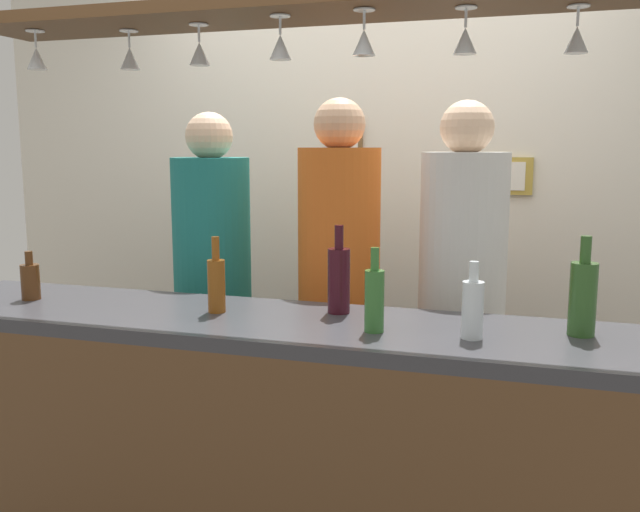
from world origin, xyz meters
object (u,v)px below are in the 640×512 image
bottle_beer_green_import (374,298)px  picture_frame_crest (345,143)px  person_left_teal_shirt (213,270)px  person_right_white_patterned_shirt (462,279)px  bottle_champagne_green (583,297)px  person_middle_orange_shirt (339,270)px  bottle_wine_dark_red (339,279)px  bottle_beer_brown_stubby (30,281)px  bottle_soda_clear (473,308)px  bottle_beer_amber_tall (216,283)px  picture_frame_lower_pair (501,176)px

bottle_beer_green_import → picture_frame_crest: size_ratio=1.00×
person_left_teal_shirt → person_right_white_patterned_shirt: (1.09, 0.00, 0.02)m
person_right_white_patterned_shirt → person_left_teal_shirt: bearing=180.0°
bottle_champagne_green → picture_frame_crest: 1.78m
person_middle_orange_shirt → bottle_wine_dark_red: size_ratio=5.94×
person_left_teal_shirt → picture_frame_crest: bearing=61.9°
person_left_teal_shirt → bottle_wine_dark_red: (0.72, -0.51, 0.10)m
person_left_teal_shirt → bottle_beer_brown_stubby: size_ratio=9.63×
person_left_teal_shirt → bottle_soda_clear: person_left_teal_shirt is taller
bottle_beer_brown_stubby → bottle_wine_dark_red: bearing=6.8°
bottle_wine_dark_red → bottle_soda_clear: (0.46, -0.19, -0.03)m
bottle_champagne_green → bottle_beer_brown_stubby: 1.92m
bottle_beer_green_import → bottle_soda_clear: size_ratio=1.13×
bottle_wine_dark_red → bottle_beer_green_import: 0.26m
bottle_beer_amber_tall → picture_frame_lower_pair: picture_frame_lower_pair is taller
person_right_white_patterned_shirt → bottle_beer_amber_tall: person_right_white_patterned_shirt is taller
person_right_white_patterned_shirt → bottle_beer_brown_stubby: person_right_white_patterned_shirt is taller
person_right_white_patterned_shirt → bottle_wine_dark_red: (-0.36, -0.51, 0.08)m
person_middle_orange_shirt → bottle_beer_green_import: size_ratio=6.85×
bottle_beer_brown_stubby → picture_frame_lower_pair: size_ratio=0.60×
bottle_beer_green_import → bottle_wine_dark_red: bearing=129.8°
bottle_beer_amber_tall → picture_frame_lower_pair: (0.86, 1.38, 0.32)m
bottle_beer_amber_tall → bottle_beer_brown_stubby: bearing=-178.3°
bottle_champagne_green → bottle_wine_dark_red: (-0.77, 0.06, -0.00)m
picture_frame_crest → bottle_champagne_green: bearing=-50.6°
bottle_soda_clear → bottle_beer_green_import: bearing=-177.7°
person_middle_orange_shirt → bottle_beer_amber_tall: 0.68m
picture_frame_lower_pair → person_left_teal_shirt: bearing=-147.6°
bottle_soda_clear → picture_frame_crest: (-0.78, 1.46, 0.49)m
bottle_champagne_green → bottle_wine_dark_red: same height
bottle_beer_green_import → picture_frame_lower_pair: 1.53m
person_left_teal_shirt → picture_frame_crest: same height
bottle_champagne_green → bottle_soda_clear: bottle_champagne_green is taller
bottle_soda_clear → picture_frame_crest: bearing=118.2°
bottle_champagne_green → bottle_beer_brown_stubby: bottle_champagne_green is taller
person_middle_orange_shirt → bottle_wine_dark_red: person_middle_orange_shirt is taller
person_right_white_patterned_shirt → picture_frame_lower_pair: 0.85m
bottle_soda_clear → picture_frame_lower_pair: size_ratio=0.77×
person_right_white_patterned_shirt → picture_frame_lower_pair: person_right_white_patterned_shirt is taller
bottle_wine_dark_red → picture_frame_crest: 1.39m
person_middle_orange_shirt → person_right_white_patterned_shirt: size_ratio=1.01×
person_middle_orange_shirt → picture_frame_crest: person_middle_orange_shirt is taller
bottle_wine_dark_red → picture_frame_lower_pair: picture_frame_lower_pair is taller
picture_frame_lower_pair → person_right_white_patterned_shirt: bearing=-97.6°
person_middle_orange_shirt → person_right_white_patterned_shirt: 0.51m
person_middle_orange_shirt → person_right_white_patterned_shirt: bearing=0.0°
person_right_white_patterned_shirt → bottle_champagne_green: (0.41, -0.57, 0.08)m
bottle_beer_brown_stubby → bottle_beer_amber_tall: size_ratio=0.69×
bottle_champagne_green → bottle_soda_clear: 0.34m
bottle_champagne_green → picture_frame_lower_pair: (-0.31, 1.33, 0.30)m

